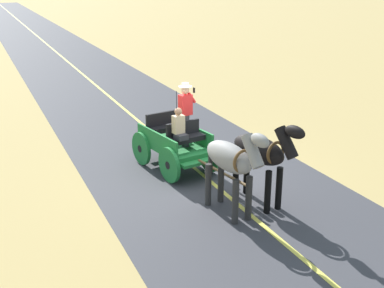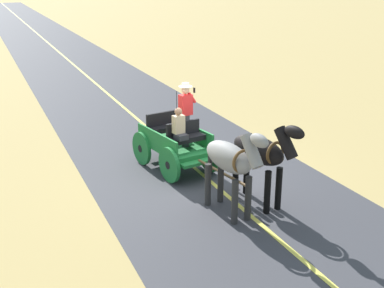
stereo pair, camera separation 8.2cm
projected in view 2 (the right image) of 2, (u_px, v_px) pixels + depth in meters
The scene contains 6 objects.
ground_plane at pixel (203, 176), 13.66m from camera, with size 200.00×200.00×0.00m, color tan.
road_surface at pixel (203, 176), 13.66m from camera, with size 6.16×160.00×0.01m, color #38383D.
road_centre_stripe at pixel (203, 175), 13.65m from camera, with size 0.12×160.00×0.00m, color #DBCC4C.
horse_drawn_carriage at pixel (176, 141), 13.88m from camera, with size 1.81×4.51×2.50m.
horse_near_side at pixel (261, 153), 11.55m from camera, with size 0.90×2.15×2.21m.
horse_off_side at pixel (231, 160), 11.09m from camera, with size 0.75×2.15×2.21m.
Camera 2 is at (5.33, 11.42, 5.35)m, focal length 46.71 mm.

